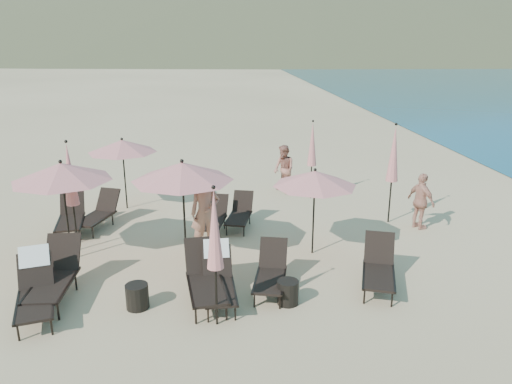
{
  "coord_description": "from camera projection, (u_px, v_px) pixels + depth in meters",
  "views": [
    {
      "loc": [
        -0.84,
        -8.88,
        4.96
      ],
      "look_at": [
        0.21,
        3.5,
        1.1
      ],
      "focal_mm": 35.0,
      "sensor_mm": 36.0,
      "label": 1
    }
  ],
  "objects": [
    {
      "name": "ground",
      "position": [
        260.0,
        296.0,
        9.99
      ],
      "size": [
        800.0,
        800.0,
        0.0
      ],
      "primitive_type": "plane",
      "color": "#D6BA8C",
      "rests_on": "ground"
    },
    {
      "name": "lounger_0",
      "position": [
        55.0,
        275.0,
        9.81
      ],
      "size": [
        0.75,
        1.86,
        1.06
      ],
      "rotation": [
        0.0,
        0.0,
        -0.02
      ],
      "color": "black",
      "rests_on": "ground"
    },
    {
      "name": "lounger_1",
      "position": [
        35.0,
        287.0,
        9.26
      ],
      "size": [
        1.07,
        1.85,
        1.09
      ],
      "rotation": [
        0.0,
        0.0,
        0.27
      ],
      "color": "black",
      "rests_on": "ground"
    },
    {
      "name": "lounger_2",
      "position": [
        218.0,
        276.0,
        9.76
      ],
      "size": [
        0.68,
        1.66,
        1.02
      ],
      "rotation": [
        0.0,
        0.0,
        0.05
      ],
      "color": "black",
      "rests_on": "ground"
    },
    {
      "name": "lounger_3",
      "position": [
        205.0,
        278.0,
        9.72
      ],
      "size": [
        0.91,
        1.86,
        1.03
      ],
      "rotation": [
        0.0,
        0.0,
        0.13
      ],
      "color": "black",
      "rests_on": "ground"
    },
    {
      "name": "lounger_4",
      "position": [
        271.0,
        271.0,
        10.12
      ],
      "size": [
        0.9,
        1.64,
        0.89
      ],
      "rotation": [
        0.0,
        0.0,
        -0.21
      ],
      "color": "black",
      "rests_on": "ground"
    },
    {
      "name": "lounger_5",
      "position": [
        379.0,
        267.0,
        10.25
      ],
      "size": [
        1.11,
        1.77,
        0.96
      ],
      "rotation": [
        0.0,
        0.0,
        -0.31
      ],
      "color": "black",
      "rests_on": "ground"
    },
    {
      "name": "lounger_6",
      "position": [
        71.0,
        216.0,
        13.17
      ],
      "size": [
        0.87,
        1.75,
        0.97
      ],
      "rotation": [
        0.0,
        0.0,
        0.15
      ],
      "color": "black",
      "rests_on": "ground"
    },
    {
      "name": "lounger_7",
      "position": [
        99.0,
        212.0,
        13.49
      ],
      "size": [
        1.1,
        1.71,
        0.92
      ],
      "rotation": [
        0.0,
        0.0,
        -0.34
      ],
      "color": "black",
      "rests_on": "ground"
    },
    {
      "name": "lounger_8",
      "position": [
        214.0,
        217.0,
        13.21
      ],
      "size": [
        0.89,
        1.59,
        0.86
      ],
      "rotation": [
        0.0,
        0.0,
        -0.23
      ],
      "color": "black",
      "rests_on": "ground"
    },
    {
      "name": "lounger_9",
      "position": [
        240.0,
        213.0,
        13.55
      ],
      "size": [
        0.89,
        1.56,
        0.85
      ],
      "rotation": [
        0.0,
        0.0,
        -0.24
      ],
      "color": "black",
      "rests_on": "ground"
    },
    {
      "name": "umbrella_open_0",
      "position": [
        61.0,
        172.0,
        11.05
      ],
      "size": [
        2.22,
        2.22,
        2.38
      ],
      "color": "black",
      "rests_on": "ground"
    },
    {
      "name": "umbrella_open_1",
      "position": [
        182.0,
        172.0,
        10.91
      ],
      "size": [
        2.26,
        2.26,
        2.43
      ],
      "color": "black",
      "rests_on": "ground"
    },
    {
      "name": "umbrella_open_2",
      "position": [
        315.0,
        178.0,
        11.45
      ],
      "size": [
        1.96,
        1.96,
        2.11
      ],
      "color": "black",
      "rests_on": "ground"
    },
    {
      "name": "umbrella_open_3",
      "position": [
        122.0,
        146.0,
        14.58
      ],
      "size": [
        2.02,
        2.02,
        2.17
      ],
      "color": "black",
      "rests_on": "ground"
    },
    {
      "name": "umbrella_closed_0",
      "position": [
        215.0,
        230.0,
        8.48
      ],
      "size": [
        0.31,
        0.31,
        2.62
      ],
      "color": "black",
      "rests_on": "ground"
    },
    {
      "name": "umbrella_closed_1",
      "position": [
        394.0,
        154.0,
        13.42
      ],
      "size": [
        0.33,
        0.33,
        2.8
      ],
      "color": "black",
      "rests_on": "ground"
    },
    {
      "name": "umbrella_closed_2",
      "position": [
        70.0,
        175.0,
        11.6
      ],
      "size": [
        0.32,
        0.32,
        2.73
      ],
      "color": "black",
      "rests_on": "ground"
    },
    {
      "name": "umbrella_closed_3",
      "position": [
        312.0,
        144.0,
        15.58
      ],
      "size": [
        0.3,
        0.3,
        2.53
      ],
      "color": "black",
      "rests_on": "ground"
    },
    {
      "name": "side_table_0",
      "position": [
        137.0,
        296.0,
        9.5
      ],
      "size": [
        0.44,
        0.44,
        0.48
      ],
      "primitive_type": "cylinder",
      "color": "black",
      "rests_on": "ground"
    },
    {
      "name": "side_table_1",
      "position": [
        288.0,
        292.0,
        9.65
      ],
      "size": [
        0.42,
        0.42,
        0.48
      ],
      "primitive_type": "cylinder",
      "color": "black",
      "rests_on": "ground"
    },
    {
      "name": "beachgoer_a",
      "position": [
        205.0,
        213.0,
        11.88
      ],
      "size": [
        0.75,
        0.54,
        1.93
      ],
      "primitive_type": "imported",
      "rotation": [
        0.0,
        0.0,
        0.11
      ],
      "color": "#AE745E",
      "rests_on": "ground"
    },
    {
      "name": "beachgoer_b",
      "position": [
        284.0,
        169.0,
        16.42
      ],
      "size": [
        0.88,
        0.96,
        1.6
      ],
      "primitive_type": "imported",
      "rotation": [
        0.0,
        0.0,
        -1.13
      ],
      "color": "#A66656",
      "rests_on": "ground"
    },
    {
      "name": "beachgoer_c",
      "position": [
        421.0,
        201.0,
        13.33
      ],
      "size": [
        0.7,
        0.97,
        1.54
      ],
      "primitive_type": "imported",
      "rotation": [
        0.0,
        0.0,
        1.98
      ],
      "color": "tan",
      "rests_on": "ground"
    }
  ]
}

